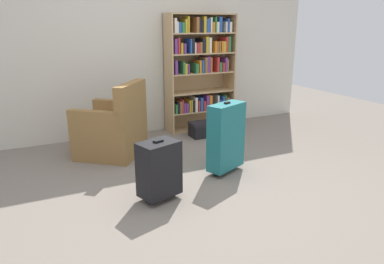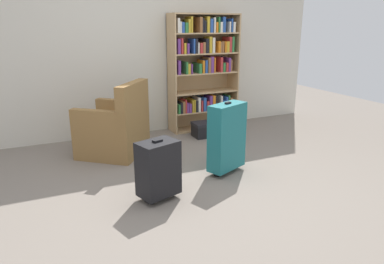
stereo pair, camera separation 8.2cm
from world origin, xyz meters
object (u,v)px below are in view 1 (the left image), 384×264
at_px(mug, 156,145).
at_px(suitcase_teal, 226,137).
at_px(armchair, 113,130).
at_px(suitcase_black, 159,169).
at_px(storage_box, 204,129).
at_px(bookshelf, 200,67).

distance_m(mug, suitcase_teal, 1.17).
distance_m(armchair, mug, 0.60).
relative_size(armchair, mug, 8.20).
relative_size(armchair, suitcase_black, 1.71).
bearing_deg(suitcase_black, suitcase_teal, 18.26).
distance_m(armchair, suitcase_teal, 1.44).
bearing_deg(suitcase_black, storage_box, 50.89).
bearing_deg(mug, bookshelf, 33.66).
distance_m(storage_box, suitcase_teal, 1.34).
xyz_separation_m(bookshelf, suitcase_teal, (-0.52, -1.66, -0.54)).
relative_size(bookshelf, mug, 14.13).
bearing_deg(suitcase_teal, storage_box, 73.05).
xyz_separation_m(armchair, storage_box, (1.34, 0.19, -0.21)).
bearing_deg(suitcase_teal, suitcase_black, -161.74).
xyz_separation_m(armchair, suitcase_teal, (0.95, -1.07, 0.09)).
xyz_separation_m(armchair, suitcase_black, (0.08, -1.36, -0.01)).
distance_m(armchair, storage_box, 1.37).
height_order(bookshelf, suitcase_teal, bookshelf).
bearing_deg(bookshelf, suitcase_teal, -107.32).
distance_m(bookshelf, armchair, 1.70).
xyz_separation_m(bookshelf, storage_box, (-0.13, -0.40, -0.83)).
bearing_deg(bookshelf, mug, -146.34).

